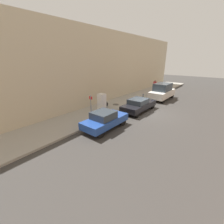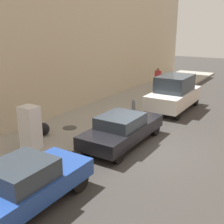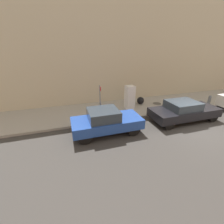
{
  "view_description": "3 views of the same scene",
  "coord_description": "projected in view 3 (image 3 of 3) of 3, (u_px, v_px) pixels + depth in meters",
  "views": [
    {
      "loc": [
        6.09,
        -13.6,
        5.26
      ],
      "look_at": [
        -0.86,
        -4.95,
        1.3
      ],
      "focal_mm": 24.0,
      "sensor_mm": 36.0,
      "label": 1
    },
    {
      "loc": [
        4.63,
        -10.15,
        4.96
      ],
      "look_at": [
        -1.3,
        -0.73,
        1.6
      ],
      "focal_mm": 45.0,
      "sensor_mm": 36.0,
      "label": 2
    },
    {
      "loc": [
        6.21,
        -7.48,
        4.58
      ],
      "look_at": [
        -1.65,
        -5.0,
        1.03
      ],
      "focal_mm": 24.0,
      "sensor_mm": 36.0,
      "label": 3
    }
  ],
  "objects": [
    {
      "name": "ground_plane",
      "position": [
        196.0,
        128.0,
        9.32
      ],
      "size": [
        80.0,
        80.0,
        0.0
      ],
      "primitive_type": "plane",
      "color": "#383533"
    },
    {
      "name": "building_facade_near",
      "position": [
        145.0,
        52.0,
        14.06
      ],
      "size": [
        2.47,
        39.6,
        8.45
      ],
      "primitive_type": "cube",
      "color": "beige",
      "rests_on": "ground"
    },
    {
      "name": "sidewalk_slab",
      "position": [
        158.0,
        104.0,
        12.94
      ],
      "size": [
        3.84,
        44.0,
        0.16
      ],
      "primitive_type": "cube",
      "color": "#9E998E",
      "rests_on": "ground"
    },
    {
      "name": "fire_hydrant",
      "position": [
        209.0,
        100.0,
        12.64
      ],
      "size": [
        0.22,
        0.22,
        0.76
      ],
      "color": "slate",
      "rests_on": "sidewalk_slab"
    },
    {
      "name": "street_sign_post",
      "position": [
        100.0,
        101.0,
        9.58
      ],
      "size": [
        0.36,
        0.07,
        2.3
      ],
      "color": "slate",
      "rests_on": "sidewalk_slab"
    },
    {
      "name": "manhole_cover",
      "position": [
        157.0,
        104.0,
        12.85
      ],
      "size": [
        0.7,
        0.7,
        0.02
      ],
      "primitive_type": "cylinder",
      "color": "#47443F",
      "rests_on": "sidewalk_slab"
    },
    {
      "name": "parked_hatchback_blue",
      "position": [
        106.0,
        121.0,
        8.47
      ],
      "size": [
        1.73,
        3.94,
        1.46
      ],
      "color": "#23479E",
      "rests_on": "ground"
    },
    {
      "name": "trash_bag",
      "position": [
        140.0,
        101.0,
        12.68
      ],
      "size": [
        0.6,
        0.6,
        0.6
      ],
      "primitive_type": "sphere",
      "color": "black",
      "rests_on": "sidewalk_slab"
    },
    {
      "name": "discarded_refrigerator",
      "position": [
        130.0,
        98.0,
        11.46
      ],
      "size": [
        0.71,
        0.63,
        1.82
      ],
      "color": "white",
      "rests_on": "sidewalk_slab"
    },
    {
      "name": "parked_sedan_dark",
      "position": [
        184.0,
        111.0,
        9.97
      ],
      "size": [
        1.81,
        4.62,
        1.38
      ],
      "color": "black",
      "rests_on": "ground"
    }
  ]
}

